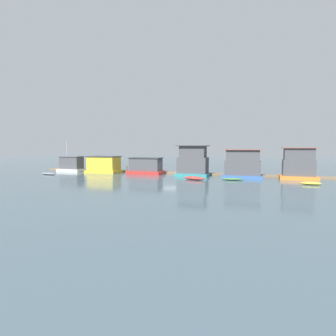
{
  "coord_description": "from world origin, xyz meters",
  "views": [
    {
      "loc": [
        15.16,
        -45.89,
        5.22
      ],
      "look_at": [
        0.0,
        -1.0,
        1.4
      ],
      "focal_mm": 28.0,
      "sensor_mm": 36.0,
      "label": 1
    }
  ],
  "objects": [
    {
      "name": "ground_plane",
      "position": [
        0.0,
        0.0,
        0.0
      ],
      "size": [
        200.0,
        200.0,
        0.0
      ],
      "primitive_type": "plane",
      "color": "#475B66"
    },
    {
      "name": "dock_walkway",
      "position": [
        0.0,
        3.13,
        0.15
      ],
      "size": [
        59.6,
        1.77,
        0.3
      ],
      "primitive_type": "cube",
      "color": "#846B4C",
      "rests_on": "ground_plane"
    },
    {
      "name": "houseboat_white",
      "position": [
        -22.34,
        0.49,
        1.52
      ],
      "size": [
        5.4,
        3.31,
        6.62
      ],
      "color": "white",
      "rests_on": "ground_plane"
    },
    {
      "name": "houseboat_yellow",
      "position": [
        -14.02,
        -0.05,
        1.62
      ],
      "size": [
        6.62,
        4.09,
        3.37
      ],
      "color": "gold",
      "rests_on": "ground_plane"
    },
    {
      "name": "houseboat_red",
      "position": [
        -4.97,
        0.32,
        1.49
      ],
      "size": [
        6.66,
        3.61,
        3.18
      ],
      "color": "red",
      "rests_on": "ground_plane"
    },
    {
      "name": "houseboat_teal",
      "position": [
        4.43,
        -0.19,
        2.49
      ],
      "size": [
        5.66,
        3.88,
        5.49
      ],
      "color": "teal",
      "rests_on": "ground_plane"
    },
    {
      "name": "houseboat_blue",
      "position": [
        13.01,
        0.24,
        2.23
      ],
      "size": [
        6.54,
        3.94,
        4.82
      ],
      "color": "#3866B7",
      "rests_on": "ground_plane"
    },
    {
      "name": "houseboat_orange",
      "position": [
        21.62,
        0.52,
        2.32
      ],
      "size": [
        5.61,
        3.44,
        5.13
      ],
      "color": "orange",
      "rests_on": "ground_plane"
    },
    {
      "name": "dinghy_grey",
      "position": [
        -22.11,
        -6.48,
        0.19
      ],
      "size": [
        3.71,
        1.65,
        0.38
      ],
      "color": "gray",
      "rests_on": "ground_plane"
    },
    {
      "name": "dinghy_red",
      "position": [
        5.91,
        -5.4,
        0.27
      ],
      "size": [
        3.89,
        2.51,
        0.55
      ],
      "color": "red",
      "rests_on": "ground_plane"
    },
    {
      "name": "dinghy_green",
      "position": [
        11.72,
        -3.87,
        0.19
      ],
      "size": [
        3.56,
        1.79,
        0.38
      ],
      "color": "#47844C",
      "rests_on": "ground_plane"
    },
    {
      "name": "dinghy_yellow",
      "position": [
        22.43,
        -5.45,
        0.21
      ],
      "size": [
        2.65,
        1.34,
        0.41
      ],
      "color": "yellow",
      "rests_on": "ground_plane"
    },
    {
      "name": "mooring_post_near_left",
      "position": [
        14.27,
        2.0,
        0.62
      ],
      "size": [
        0.24,
        0.24,
        1.24
      ],
      "primitive_type": "cylinder",
      "color": "#846B4C",
      "rests_on": "ground_plane"
    },
    {
      "name": "mooring_post_far_right",
      "position": [
        21.41,
        2.0,
        0.69
      ],
      "size": [
        0.25,
        0.25,
        1.39
      ],
      "primitive_type": "cylinder",
      "color": "brown",
      "rests_on": "ground_plane"
    },
    {
      "name": "mooring_post_near_right",
      "position": [
        -9.96,
        2.0,
        0.68
      ],
      "size": [
        0.27,
        0.27,
        1.36
      ],
      "primitive_type": "cylinder",
      "color": "brown",
      "rests_on": "ground_plane"
    }
  ]
}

